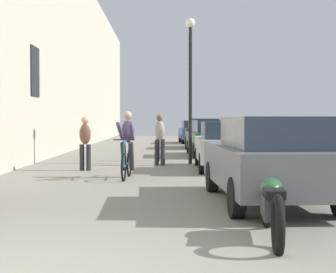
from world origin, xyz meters
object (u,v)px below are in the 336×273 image
Objects in this scene: pedestrian_near at (85,140)px; pedestrian_mid at (160,137)px; parked_car_nearest at (269,159)px; cyclist_on_bicycle at (127,146)px; pedestrian_far at (160,136)px; street_lamp at (190,72)px; parked_car_fourth at (203,133)px; parked_car_third at (211,137)px; parked_motorcycle at (272,206)px; parked_car_second at (226,145)px; parked_car_fifth at (193,131)px.

pedestrian_near is 0.95× the size of pedestrian_mid.
cyclist_on_bicycle is at bearing 124.56° from parked_car_nearest.
pedestrian_far is 9.69m from parked_car_nearest.
pedestrian_far is 2.71m from street_lamp.
street_lamp is at bearing -96.86° from parked_car_fourth.
parked_car_third is at bearing 70.21° from cyclist_on_bicycle.
parked_car_nearest is 2.03× the size of parked_motorcycle.
parked_car_second is 17.92m from parked_car_fifth.
parked_car_fourth is 2.08× the size of parked_motorcycle.
parked_car_second is at bearing -36.43° from pedestrian_mid.
parked_car_fifth reaches higher than parked_motorcycle.
parked_car_fourth is at bearing 78.09° from pedestrian_mid.
parked_motorcycle is at bearing -87.72° from street_lamp.
pedestrian_far is 0.38× the size of parked_car_third.
street_lamp is at bearing -105.55° from parked_car_third.
pedestrian_mid reaches higher than parked_car_second.
pedestrian_near is 13.06m from parked_car_fourth.
parked_car_fifth is 26.79m from parked_motorcycle.
parked_car_fifth is (2.10, 16.46, -0.18)m from pedestrian_mid.
parked_motorcycle is at bearing -101.05° from parked_car_nearest.
cyclist_on_bicycle is 7.04m from parked_motorcycle.
pedestrian_mid is 0.40× the size of parked_car_fifth.
parked_motorcycle is (-0.64, -26.78, -0.36)m from parked_car_fifth.
cyclist_on_bicycle is 0.40× the size of parked_car_fourth.
parked_car_nearest is at bearing 78.95° from parked_motorcycle.
parked_motorcycle is at bearing -93.34° from parked_car_second.
parked_car_nearest is at bearing -90.06° from parked_car_second.
cyclist_on_bicycle is 1.11× the size of pedestrian_near.
parked_motorcycle is at bearing -67.16° from pedestrian_near.
parked_car_fifth is (-0.01, 12.00, -0.01)m from parked_car_third.
pedestrian_far reaches higher than pedestrian_near.
parked_car_nearest is at bearing -90.83° from parked_car_fourth.
parked_car_nearest is at bearing -90.30° from parked_car_fifth.
parked_car_fifth is at bearing 91.34° from parked_car_fourth.
pedestrian_far reaches higher than parked_motorcycle.
parked_motorcycle is at bearing -92.12° from parked_car_fourth.
parked_car_fifth is (0.12, 17.92, 0.02)m from parked_car_second.
pedestrian_mid is 0.34× the size of street_lamp.
cyclist_on_bicycle reaches higher than pedestrian_mid.
parked_car_second is at bearing 38.40° from cyclist_on_bicycle.
pedestrian_near is at bearing -109.75° from parked_car_fourth.
pedestrian_near is 7.49m from parked_car_third.
pedestrian_mid is at bearing 77.57° from cyclist_on_bicycle.
parked_motorcycle is (2.27, -6.65, -0.41)m from cyclist_on_bicycle.
parked_car_fifth reaches higher than parked_car_second.
parked_car_second is at bearing -58.79° from pedestrian_far.
parked_car_fourth is at bearing 77.95° from cyclist_on_bicycle.
pedestrian_far is 0.39× the size of parked_car_fifth.
parked_car_second is 0.91× the size of parked_car_fourth.
pedestrian_mid is at bearing -97.27° from parked_car_fifth.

